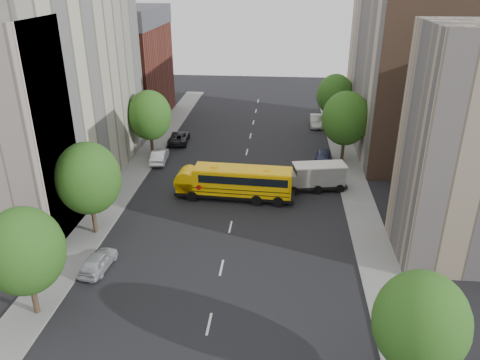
# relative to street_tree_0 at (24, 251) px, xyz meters

# --- Properties ---
(ground) EXTENTS (120.00, 120.00, 0.00)m
(ground) POSITION_rel_street_tree_0_xyz_m (11.00, 14.00, -4.64)
(ground) COLOR black
(ground) RESTS_ON ground
(sidewalk_left) EXTENTS (3.00, 80.00, 0.12)m
(sidewalk_left) POSITION_rel_street_tree_0_xyz_m (-0.50, 19.00, -4.58)
(sidewalk_left) COLOR slate
(sidewalk_left) RESTS_ON ground
(sidewalk_right) EXTENTS (3.00, 80.00, 0.12)m
(sidewalk_right) POSITION_rel_street_tree_0_xyz_m (22.50, 19.00, -4.58)
(sidewalk_right) COLOR slate
(sidewalk_right) RESTS_ON ground
(lane_markings) EXTENTS (0.15, 64.00, 0.01)m
(lane_markings) POSITION_rel_street_tree_0_xyz_m (11.00, 24.00, -4.64)
(lane_markings) COLOR silver
(lane_markings) RESTS_ON ground
(building_left_cream) EXTENTS (10.00, 26.00, 20.00)m
(building_left_cream) POSITION_rel_street_tree_0_xyz_m (-7.00, 20.00, 5.36)
(building_left_cream) COLOR #B8B294
(building_left_cream) RESTS_ON ground
(building_left_redbrick) EXTENTS (10.00, 15.00, 13.00)m
(building_left_redbrick) POSITION_rel_street_tree_0_xyz_m (-7.00, 42.00, 1.86)
(building_left_redbrick) COLOR maroon
(building_left_redbrick) RESTS_ON ground
(building_right_far) EXTENTS (10.00, 22.00, 18.00)m
(building_right_far) POSITION_rel_street_tree_0_xyz_m (29.00, 34.00, 4.36)
(building_right_far) COLOR #C9B09C
(building_right_far) RESTS_ON ground
(building_right_sidewall) EXTENTS (10.10, 0.30, 18.00)m
(building_right_sidewall) POSITION_rel_street_tree_0_xyz_m (29.00, 23.00, 4.36)
(building_right_sidewall) COLOR brown
(building_right_sidewall) RESTS_ON ground
(street_tree_0) EXTENTS (4.80, 4.80, 7.41)m
(street_tree_0) POSITION_rel_street_tree_0_xyz_m (0.00, 0.00, 0.00)
(street_tree_0) COLOR #38281C
(street_tree_0) RESTS_ON ground
(street_tree_1) EXTENTS (5.12, 5.12, 7.90)m
(street_tree_1) POSITION_rel_street_tree_0_xyz_m (0.00, 10.00, 0.31)
(street_tree_1) COLOR #38281C
(street_tree_1) RESTS_ON ground
(street_tree_2) EXTENTS (4.99, 4.99, 7.71)m
(street_tree_2) POSITION_rel_street_tree_0_xyz_m (0.00, 28.00, 0.19)
(street_tree_2) COLOR #38281C
(street_tree_2) RESTS_ON ground
(street_tree_3) EXTENTS (4.61, 4.61, 7.11)m
(street_tree_3) POSITION_rel_street_tree_0_xyz_m (22.00, -4.00, -0.19)
(street_tree_3) COLOR #38281C
(street_tree_3) RESTS_ON ground
(street_tree_4) EXTENTS (5.25, 5.25, 8.10)m
(street_tree_4) POSITION_rel_street_tree_0_xyz_m (22.00, 28.00, 0.43)
(street_tree_4) COLOR #38281C
(street_tree_4) RESTS_ON ground
(street_tree_5) EXTENTS (4.86, 4.86, 7.51)m
(street_tree_5) POSITION_rel_street_tree_0_xyz_m (22.00, 40.00, 0.06)
(street_tree_5) COLOR #38281C
(street_tree_5) RESTS_ON ground
(school_bus) EXTENTS (11.43, 3.33, 3.19)m
(school_bus) POSITION_rel_street_tree_0_xyz_m (10.73, 17.54, -2.86)
(school_bus) COLOR black
(school_bus) RESTS_ON ground
(safari_truck) EXTENTS (6.61, 3.42, 2.70)m
(safari_truck) POSITION_rel_street_tree_0_xyz_m (18.43, 20.11, -3.21)
(safari_truck) COLOR black
(safari_truck) RESTS_ON ground
(parked_car_0) EXTENTS (1.94, 4.04, 1.33)m
(parked_car_0) POSITION_rel_street_tree_0_xyz_m (2.12, 5.04, -3.98)
(parked_car_0) COLOR #B1B2B8
(parked_car_0) RESTS_ON ground
(parked_car_1) EXTENTS (1.91, 4.54, 1.46)m
(parked_car_1) POSITION_rel_street_tree_0_xyz_m (1.40, 25.90, -3.91)
(parked_car_1) COLOR white
(parked_car_1) RESTS_ON ground
(parked_car_2) EXTENTS (2.57, 5.07, 1.38)m
(parked_car_2) POSITION_rel_street_tree_0_xyz_m (2.20, 32.60, -3.95)
(parked_car_2) COLOR black
(parked_car_2) RESTS_ON ground
(parked_car_4) EXTENTS (2.22, 4.66, 1.54)m
(parked_car_4) POSITION_rel_street_tree_0_xyz_m (19.80, 26.74, -3.87)
(parked_car_4) COLOR #34375C
(parked_car_4) RESTS_ON ground
(parked_car_5) EXTENTS (1.69, 4.63, 1.52)m
(parked_car_5) POSITION_rel_street_tree_0_xyz_m (19.80, 41.11, -3.88)
(parked_car_5) COLOR #A5A39F
(parked_car_5) RESTS_ON ground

